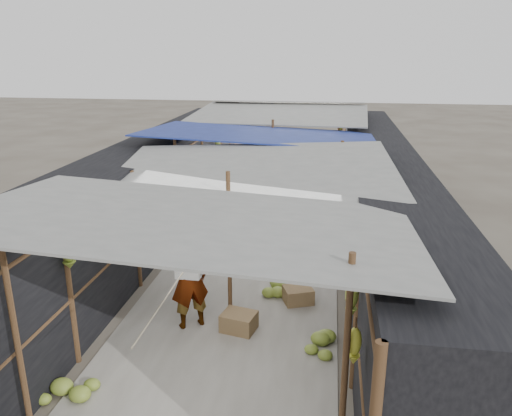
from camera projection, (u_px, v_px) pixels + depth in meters
The scene contains 13 objects.
aisle_slab at pixel (259, 244), 11.80m from camera, with size 3.60×16.00×0.02m, color #9E998E.
stall_left at pixel (147, 193), 11.84m from camera, with size 1.40×15.00×2.30m, color black.
stall_right at pixel (380, 203), 11.07m from camera, with size 1.40×15.00×2.30m, color black.
crate_near at pixel (298, 295), 9.02m from camera, with size 0.50×0.40×0.30m, color #99754E.
crate_mid at pixel (239, 322), 8.12m from camera, with size 0.53×0.43×0.32m, color #99754E.
crate_back at pixel (270, 190), 15.85m from camera, with size 0.44×0.36×0.28m, color #99754E.
black_basin at pixel (321, 202), 14.67m from camera, with size 0.67×0.67×0.20m, color black.
vendor_elderly at pixel (189, 279), 8.04m from camera, with size 0.64×0.42×1.74m, color silver.
shopper_blue at pixel (266, 182), 14.18m from camera, with size 0.76×0.59×1.57m, color #1D5191.
vendor_seated at pixel (325, 212), 12.69m from camera, with size 0.57×0.33×0.88m, color #4A4440.
market_canopy at pixel (263, 140), 11.39m from camera, with size 5.62×15.20×2.77m.
hanging_bananas at pixel (270, 174), 11.50m from camera, with size 3.95×14.04×0.82m.
floor_bananas at pixel (264, 248), 11.15m from camera, with size 4.04×10.75×0.35m.
Camera 1 is at (1.55, -4.38, 4.41)m, focal length 35.00 mm.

